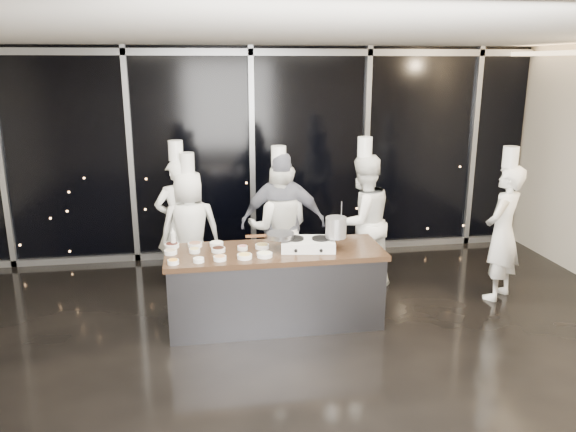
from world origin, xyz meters
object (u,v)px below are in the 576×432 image
frying_pan (279,235)px  stock_pot (336,227)px  chef_left (190,229)px  chef_center (279,228)px  stove (308,244)px  chef_far_left (179,222)px  demo_counter (275,286)px  guest (283,223)px  chef_right (362,221)px  chef_side (503,232)px

frying_pan → stock_pot: size_ratio=2.44×
chef_left → chef_center: (1.15, -0.26, 0.05)m
stove → chef_far_left: (-1.47, 1.41, -0.07)m
demo_counter → frying_pan: bearing=9.6°
chef_left → chef_far_left: bearing=-46.9°
stock_pot → chef_center: bearing=115.0°
demo_counter → stock_pot: bearing=-6.7°
chef_left → guest: guest is taller
demo_counter → chef_left: size_ratio=1.34×
chef_far_left → guest: size_ratio=1.06×
chef_right → chef_center: bearing=-21.3°
guest → chef_right: 1.07m
stove → guest: guest is taller
chef_left → chef_center: 1.18m
chef_far_left → guest: 1.40m
chef_side → frying_pan: bearing=-33.3°
demo_counter → chef_right: bearing=36.2°
demo_counter → chef_side: chef_side is taller
chef_center → guest: (0.05, -0.03, 0.07)m
stock_pot → chef_right: bearing=59.1°
frying_pan → guest: size_ratio=0.31×
chef_center → chef_left: bearing=-2.2°
stock_pot → chef_far_left: (-1.78, 1.45, -0.26)m
frying_pan → guest: (0.19, 0.94, -0.13)m
stove → chef_left: size_ratio=0.35×
chef_center → guest: bearing=159.4°
frying_pan → chef_left: (-1.01, 1.24, -0.25)m
chef_far_left → chef_left: 0.20m
demo_counter → chef_side: 2.99m
chef_far_left → chef_right: (2.41, -0.41, 0.01)m
stove → chef_far_left: 2.04m
stock_pot → chef_side: size_ratio=0.12×
stove → chef_side: size_ratio=0.33×
frying_pan → chef_right: (1.25, 0.95, -0.16)m
stock_pot → chef_far_left: 2.31m
stock_pot → demo_counter: bearing=173.3°
stock_pot → chef_side: bearing=9.1°
stove → chef_center: chef_center is taller
chef_right → chef_side: chef_right is taller
chef_right → chef_side: (1.64, -0.68, -0.02)m
stove → frying_pan: bearing=179.5°
stock_pot → chef_far_left: bearing=140.9°
frying_pan → chef_side: 2.91m
demo_counter → stock_pot: (0.69, -0.08, 0.70)m
demo_counter → chef_far_left: 1.81m
chef_far_left → guest: bearing=145.7°
demo_counter → frying_pan: 0.62m
stove → chef_right: (0.94, 1.00, -0.05)m
stove → chef_far_left: size_ratio=0.33×
frying_pan → chef_side: chef_side is taller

